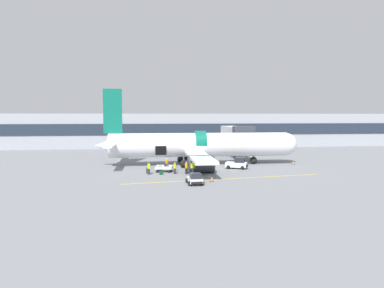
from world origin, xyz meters
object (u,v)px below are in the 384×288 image
at_px(baggage_tug_mid, 195,179).
at_px(suitcase_on_tarmac_upright, 161,173).
at_px(ground_crew_loader_b, 149,168).
at_px(ground_crew_driver, 186,167).
at_px(baggage_cart_loading, 165,169).
at_px(ground_crew_supervisor, 167,163).
at_px(airplane, 197,146).
at_px(ground_crew_helper, 175,168).
at_px(ground_crew_loader_a, 193,167).
at_px(baggage_tug_lead, 237,164).
at_px(suitcase_on_tarmac_spare, 148,171).

xyz_separation_m(baggage_tug_mid, suitcase_on_tarmac_upright, (-3.69, 6.97, -0.30)).
height_order(ground_crew_loader_b, ground_crew_driver, ground_crew_loader_b).
distance_m(baggage_tug_mid, baggage_cart_loading, 9.91).
height_order(ground_crew_supervisor, suitcase_on_tarmac_upright, ground_crew_supervisor).
distance_m(airplane, ground_crew_loader_b, 11.54).
bearing_deg(ground_crew_helper, baggage_tug_mid, -75.98).
distance_m(ground_crew_loader_a, ground_crew_supervisor, 6.58).
bearing_deg(baggage_tug_mid, ground_crew_loader_b, 126.29).
bearing_deg(baggage_tug_mid, ground_crew_loader_a, 85.17).
distance_m(baggage_tug_lead, ground_crew_loader_b, 13.72).
bearing_deg(suitcase_on_tarmac_spare, airplane, 43.28).
bearing_deg(ground_crew_driver, baggage_cart_loading, 142.81).
bearing_deg(ground_crew_loader_b, ground_crew_loader_a, -6.99).
height_order(suitcase_on_tarmac_upright, suitcase_on_tarmac_spare, suitcase_on_tarmac_spare).
bearing_deg(baggage_tug_lead, ground_crew_loader_a, -148.96).
bearing_deg(ground_crew_driver, ground_crew_helper, 175.27).
relative_size(baggage_tug_lead, suitcase_on_tarmac_spare, 4.36).
distance_m(ground_crew_loader_a, suitcase_on_tarmac_spare, 6.33).
bearing_deg(suitcase_on_tarmac_upright, ground_crew_driver, 4.13).
bearing_deg(baggage_tug_mid, ground_crew_driver, 91.99).
bearing_deg(ground_crew_helper, airplane, 63.01).
bearing_deg(baggage_tug_mid, ground_crew_supervisor, 102.41).
height_order(baggage_tug_mid, suitcase_on_tarmac_spare, baggage_tug_mid).
distance_m(airplane, ground_crew_driver, 9.05).
distance_m(baggage_tug_lead, ground_crew_helper, 10.35).
height_order(baggage_tug_lead, baggage_cart_loading, baggage_tug_lead).
bearing_deg(suitcase_on_tarmac_upright, ground_crew_helper, 11.58).
relative_size(ground_crew_loader_a, suitcase_on_tarmac_spare, 2.27).
xyz_separation_m(suitcase_on_tarmac_upright, suitcase_on_tarmac_spare, (-1.86, 1.17, 0.05)).
distance_m(baggage_cart_loading, ground_crew_helper, 2.46).
bearing_deg(suitcase_on_tarmac_spare, ground_crew_loader_a, -14.40).
bearing_deg(ground_crew_driver, suitcase_on_tarmac_upright, -175.87).
relative_size(ground_crew_loader_b, ground_crew_supervisor, 1.10).
relative_size(baggage_tug_lead, ground_crew_driver, 2.07).
relative_size(baggage_cart_loading, ground_crew_loader_a, 1.86).
xyz_separation_m(baggage_tug_mid, ground_crew_driver, (-0.25, 7.22, 0.30)).
bearing_deg(ground_crew_supervisor, airplane, 33.07).
relative_size(ground_crew_driver, ground_crew_supervisor, 1.10).
relative_size(baggage_tug_mid, ground_crew_loader_b, 1.67).
distance_m(baggage_tug_lead, ground_crew_supervisor, 10.65).
distance_m(ground_crew_loader_a, suitcase_on_tarmac_upright, 4.32).
bearing_deg(ground_crew_helper, baggage_tug_lead, 20.49).
height_order(baggage_tug_mid, ground_crew_loader_a, ground_crew_loader_a).
bearing_deg(suitcase_on_tarmac_spare, baggage_tug_mid, -55.73).
bearing_deg(airplane, suitcase_on_tarmac_spare, -136.72).
bearing_deg(airplane, ground_crew_helper, -116.99).
height_order(baggage_tug_lead, ground_crew_helper, baggage_tug_lead).
distance_m(ground_crew_loader_b, ground_crew_driver, 5.11).
bearing_deg(suitcase_on_tarmac_upright, ground_crew_loader_a, -5.31).
bearing_deg(ground_crew_loader_a, ground_crew_driver, 141.43).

